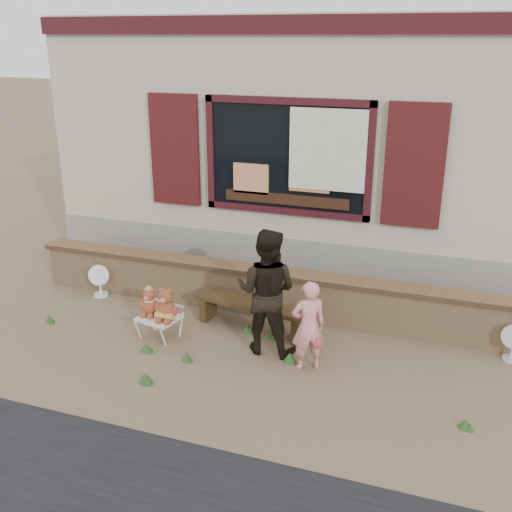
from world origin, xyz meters
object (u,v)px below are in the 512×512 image
at_px(bench, 252,309).
at_px(adult, 267,292).
at_px(teddy_bear_right, 167,303).
at_px(folding_chair, 159,319).
at_px(teddy_bear_left, 150,301).
at_px(child, 308,326).

relative_size(bench, adult, 1.01).
distance_m(bench, teddy_bear_right, 1.14).
height_order(folding_chair, teddy_bear_left, teddy_bear_left).
xyz_separation_m(folding_chair, child, (2.01, -0.10, 0.29)).
relative_size(bench, teddy_bear_right, 3.63).
bearing_deg(teddy_bear_right, adult, 19.57).
bearing_deg(adult, teddy_bear_right, 8.57).
xyz_separation_m(teddy_bear_left, child, (2.15, -0.13, 0.07)).
bearing_deg(bench, folding_chair, -141.04).
height_order(bench, teddy_bear_right, teddy_bear_right).
relative_size(folding_chair, adult, 0.35).
bearing_deg(folding_chair, teddy_bear_right, -0.00).
distance_m(teddy_bear_right, adult, 1.32).
distance_m(teddy_bear_left, teddy_bear_right, 0.28).
distance_m(teddy_bear_left, child, 2.15).
xyz_separation_m(teddy_bear_left, teddy_bear_right, (0.27, -0.05, 0.03)).
distance_m(folding_chair, teddy_bear_left, 0.26).
bearing_deg(teddy_bear_right, folding_chair, 180.00).
xyz_separation_m(bench, teddy_bear_right, (-0.92, -0.64, 0.23)).
xyz_separation_m(bench, adult, (0.36, -0.45, 0.50)).
xyz_separation_m(bench, folding_chair, (-1.05, -0.61, -0.02)).
relative_size(folding_chair, teddy_bear_right, 1.26).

